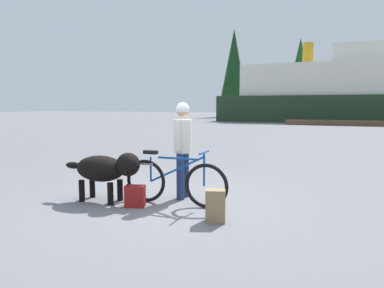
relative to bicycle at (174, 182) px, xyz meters
name	(u,v)px	position (x,y,z in m)	size (l,w,h in m)	color
ground_plane	(170,202)	(-0.13, 0.12, -0.40)	(160.00, 160.00, 0.00)	slate
bicycle	(174,182)	(0.00, 0.00, 0.00)	(1.83, 0.44, 0.92)	black
person_cyclist	(183,141)	(-0.03, 0.45, 0.63)	(0.32, 0.53, 1.71)	navy
dog	(106,169)	(-1.18, -0.24, 0.18)	(1.49, 0.53, 0.87)	black
backpack	(215,206)	(0.89, -0.57, -0.16)	(0.28, 0.20, 0.47)	#8C7251
handbag_pannier	(135,196)	(-0.55, -0.33, -0.22)	(0.32, 0.18, 0.35)	maroon
dock_pier	(370,123)	(5.74, 27.14, -0.20)	(13.58, 2.11, 0.40)	brown
ferry_boat	(335,94)	(3.07, 34.39, 2.47)	(23.02, 8.93, 8.27)	#1E331E
pine_tree_far_left	(234,63)	(-10.81, 45.87, 7.60)	(3.67, 3.67, 12.89)	#4C331E
pine_tree_center	(300,67)	(-1.47, 46.63, 6.67)	(3.31, 3.31, 11.09)	#4C331E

